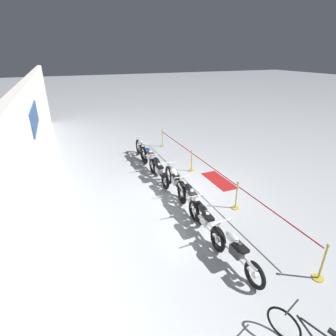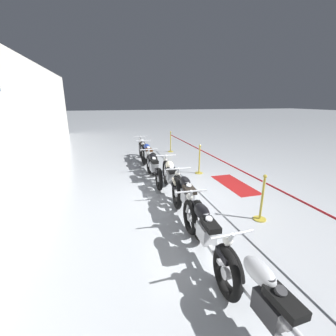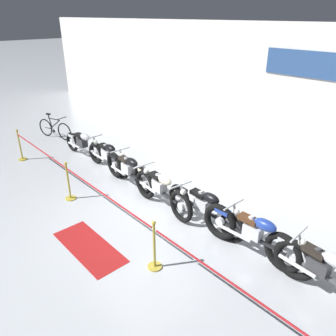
# 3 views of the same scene
# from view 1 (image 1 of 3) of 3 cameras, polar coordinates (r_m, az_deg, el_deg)

# --- Properties ---
(ground_plane) EXTENTS (120.00, 120.00, 0.00)m
(ground_plane) POSITION_cam_1_polar(r_m,az_deg,el_deg) (10.53, 4.02, -4.87)
(ground_plane) COLOR #B2B7BC
(back_wall) EXTENTS (28.00, 0.29, 4.20)m
(back_wall) POSITION_cam_1_polar(r_m,az_deg,el_deg) (8.82, -27.08, 1.59)
(back_wall) COLOR silver
(back_wall) RESTS_ON ground
(motorcycle_silver_0) EXTENTS (2.14, 0.62, 0.92)m
(motorcycle_silver_0) POSITION_cam_1_polar(r_m,az_deg,el_deg) (7.15, 14.40, -17.06)
(motorcycle_silver_0) COLOR black
(motorcycle_silver_0) RESTS_ON ground
(motorcycle_black_1) EXTENTS (2.23, 0.62, 0.92)m
(motorcycle_black_1) POSITION_cam_1_polar(r_m,az_deg,el_deg) (8.04, 8.04, -11.29)
(motorcycle_black_1) COLOR black
(motorcycle_black_1) RESTS_ON ground
(motorcycle_black_2) EXTENTS (2.34, 0.62, 0.96)m
(motorcycle_black_2) POSITION_cam_1_polar(r_m,az_deg,el_deg) (9.06, 4.84, -6.56)
(motorcycle_black_2) COLOR black
(motorcycle_black_2) RESTS_ON ground
(motorcycle_cream_3) EXTENTS (2.43, 0.62, 0.97)m
(motorcycle_cream_3) POSITION_cam_1_polar(r_m,az_deg,el_deg) (10.14, 1.52, -2.90)
(motorcycle_cream_3) COLOR black
(motorcycle_cream_3) RESTS_ON ground
(motorcycle_black_4) EXTENTS (2.32, 0.62, 0.92)m
(motorcycle_black_4) POSITION_cam_1_polar(r_m,az_deg,el_deg) (11.12, -2.11, -0.56)
(motorcycle_black_4) COLOR black
(motorcycle_black_4) RESTS_ON ground
(motorcycle_blue_5) EXTENTS (2.49, 0.62, 0.99)m
(motorcycle_blue_5) POSITION_cam_1_polar(r_m,az_deg,el_deg) (12.36, -3.99, 2.14)
(motorcycle_blue_5) COLOR black
(motorcycle_blue_5) RESTS_ON ground
(motorcycle_silver_6) EXTENTS (2.25, 0.62, 0.98)m
(motorcycle_silver_6) POSITION_cam_1_polar(r_m,az_deg,el_deg) (13.51, -5.81, 4.01)
(motorcycle_silver_6) COLOR black
(motorcycle_silver_6) RESTS_ON ground
(stanchion_far_left) EXTENTS (10.66, 0.28, 1.05)m
(stanchion_far_left) POSITION_cam_1_polar(r_m,az_deg,el_deg) (9.64, 13.24, -3.39)
(stanchion_far_left) COLOR gold
(stanchion_far_left) RESTS_ON ground
(stanchion_mid_left) EXTENTS (0.28, 0.28, 1.05)m
(stanchion_mid_left) POSITION_cam_1_polar(r_m,az_deg,el_deg) (9.50, 14.60, -6.61)
(stanchion_mid_left) COLOR gold
(stanchion_mid_left) RESTS_ON ground
(stanchion_mid_right) EXTENTS (0.28, 0.28, 1.05)m
(stanchion_mid_right) POSITION_cam_1_polar(r_m,az_deg,el_deg) (12.09, 5.13, 0.94)
(stanchion_mid_right) COLOR gold
(stanchion_mid_right) RESTS_ON ground
(stanchion_far_right) EXTENTS (0.28, 0.28, 1.05)m
(stanchion_far_right) POSITION_cam_1_polar(r_m,az_deg,el_deg) (15.30, -1.25, 6.02)
(stanchion_far_right) COLOR gold
(stanchion_far_right) RESTS_ON ground
(floor_banner) EXTENTS (1.88, 0.75, 0.01)m
(floor_banner) POSITION_cam_1_polar(r_m,az_deg,el_deg) (11.48, 10.99, -2.69)
(floor_banner) COLOR maroon
(floor_banner) RESTS_ON ground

